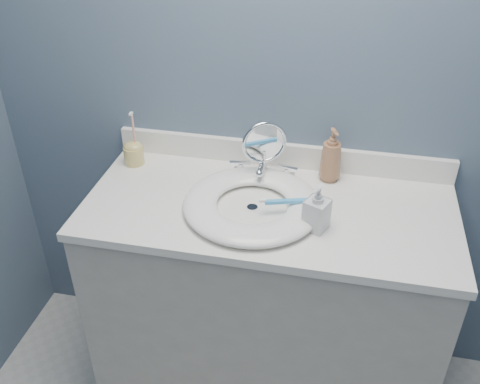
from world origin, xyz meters
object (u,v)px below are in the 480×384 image
(makeup_mirror, at_px, (264,149))
(soap_bottle_clear, at_px, (317,208))
(soap_bottle_amber, at_px, (331,155))
(toothbrush_holder, at_px, (134,152))

(makeup_mirror, bearing_deg, soap_bottle_clear, -73.68)
(soap_bottle_amber, xyz_separation_m, toothbrush_holder, (-0.71, -0.04, -0.05))
(makeup_mirror, xyz_separation_m, toothbrush_holder, (-0.49, 0.02, -0.08))
(makeup_mirror, bearing_deg, soap_bottle_amber, -9.89)
(makeup_mirror, height_order, soap_bottle_clear, makeup_mirror)
(soap_bottle_amber, relative_size, toothbrush_holder, 0.93)
(toothbrush_holder, bearing_deg, makeup_mirror, -2.38)
(soap_bottle_amber, distance_m, soap_bottle_clear, 0.30)
(soap_bottle_clear, height_order, toothbrush_holder, toothbrush_holder)
(soap_bottle_clear, bearing_deg, toothbrush_holder, -176.76)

